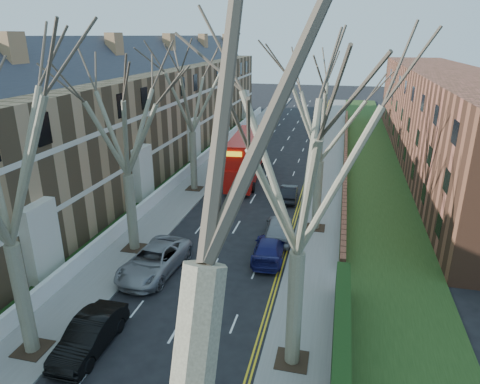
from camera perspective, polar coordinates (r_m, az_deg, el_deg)
The scene contains 16 objects.
pavement_left at distance 49.58m, azimuth -2.22°, elevation 4.59°, with size 3.00×102.00×0.12m, color slate.
pavement_right at distance 47.86m, azimuth 11.78°, elevation 3.60°, with size 3.00×102.00×0.12m, color slate.
terrace_left at distance 43.91m, azimuth -14.99°, elevation 9.22°, with size 9.70×78.00×13.60m.
flats_right at distance 51.74m, azimuth 25.29°, elevation 8.95°, with size 13.97×54.00×10.00m.
front_wall_left at distance 42.63m, azimuth -7.26°, elevation 2.62°, with size 0.30×78.00×1.00m.
grass_verge_right at distance 47.96m, azimuth 17.17°, elevation 3.26°, with size 6.00×102.00×0.06m.
tree_left_far at distance 26.55m, azimuth -15.50°, elevation 10.53°, with size 10.15×10.15×14.22m.
tree_left_dist at distance 37.39m, azimuth -6.63°, elevation 14.20°, with size 10.50×10.50×14.71m.
tree_right_mid at distance 15.50m, azimuth 8.38°, elevation 5.74°, with size 10.50×10.50×14.71m.
tree_right_far at distance 29.29m, azimuth 11.07°, elevation 11.72°, with size 10.15×10.15×14.22m.
double_decker_bus at distance 41.38m, azimuth 0.75°, elevation 4.44°, with size 3.20×10.54×4.37m.
car_left_mid at distance 21.27m, azimuth -19.41°, elevation -17.55°, with size 1.58×4.54×1.50m, color black.
car_left_far at distance 26.18m, azimuth -11.34°, elevation -8.93°, with size 2.66×5.77×1.60m, color gray.
car_right_near at distance 27.31m, azimuth 3.90°, elevation -7.54°, with size 1.91×4.70×1.36m, color navy.
car_right_mid at distance 29.88m, azimuth 5.17°, elevation -4.81°, with size 1.85×4.61×1.57m, color gray.
car_right_far at distance 36.92m, azimuth 6.52°, elevation -0.11°, with size 1.38×3.94×1.30m, color black.
Camera 1 is at (6.97, -6.97, 13.36)m, focal length 32.00 mm.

